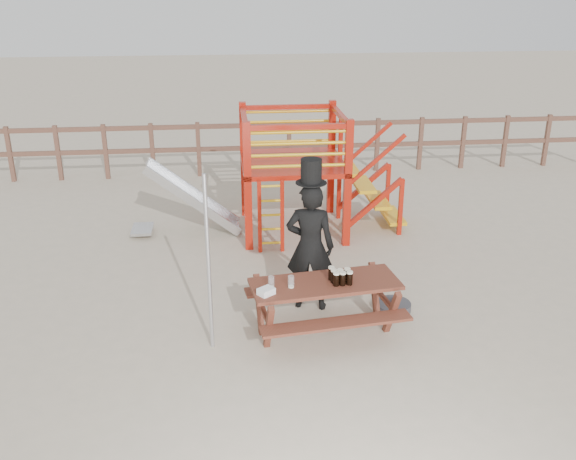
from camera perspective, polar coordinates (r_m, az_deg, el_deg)
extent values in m
plane|color=#B9A890|center=(8.08, 1.81, -9.38)|extent=(60.00, 60.00, 0.00)
cube|color=brown|center=(14.22, -1.93, 9.30)|extent=(15.00, 0.06, 0.10)
cube|color=brown|center=(14.33, -1.91, 7.33)|extent=(15.00, 0.06, 0.10)
cube|color=brown|center=(15.00, -23.48, 6.19)|extent=(0.09, 0.09, 1.20)
cube|color=brown|center=(14.73, -19.76, 6.45)|extent=(0.09, 0.09, 1.20)
cube|color=brown|center=(14.52, -15.91, 6.70)|extent=(0.09, 0.09, 1.20)
cube|color=brown|center=(14.38, -11.96, 6.92)|extent=(0.09, 0.09, 1.20)
cube|color=brown|center=(14.31, -7.95, 7.11)|extent=(0.09, 0.09, 1.20)
cube|color=brown|center=(14.31, -3.92, 7.27)|extent=(0.09, 0.09, 1.20)
cube|color=brown|center=(14.38, 0.10, 7.39)|extent=(0.09, 0.09, 1.20)
cube|color=brown|center=(14.51, 4.06, 7.47)|extent=(0.09, 0.09, 1.20)
cube|color=brown|center=(14.72, 7.93, 7.52)|extent=(0.09, 0.09, 1.20)
cube|color=brown|center=(14.98, 11.68, 7.53)|extent=(0.09, 0.09, 1.20)
cube|color=brown|center=(15.31, 15.29, 7.52)|extent=(0.09, 0.09, 1.20)
cube|color=brown|center=(15.70, 18.73, 7.47)|extent=(0.09, 0.09, 1.20)
cube|color=brown|center=(16.13, 21.99, 7.41)|extent=(0.09, 0.09, 1.20)
cube|color=#A9190B|center=(10.15, -3.60, 3.79)|extent=(0.12, 0.12, 2.10)
cube|color=#A9190B|center=(10.33, 5.32, 4.06)|extent=(0.12, 0.12, 2.10)
cube|color=#A9190B|center=(11.68, -3.95, 6.20)|extent=(0.12, 0.12, 2.10)
cube|color=#A9190B|center=(11.84, 3.85, 6.42)|extent=(0.12, 0.12, 2.10)
cube|color=#A9190B|center=(10.93, 0.41, 5.97)|extent=(1.72, 1.72, 0.08)
cube|color=#A9190B|center=(9.96, 0.94, 9.15)|extent=(1.60, 0.08, 0.08)
cube|color=#A9190B|center=(11.51, -0.03, 10.89)|extent=(1.60, 0.08, 0.08)
cube|color=#A9190B|center=(10.68, -3.91, 9.97)|extent=(0.08, 1.60, 0.08)
cube|color=#A9190B|center=(10.85, 4.69, 10.14)|extent=(0.08, 1.60, 0.08)
cylinder|color=#EAAD13|center=(10.11, 0.91, 5.72)|extent=(1.50, 0.05, 0.05)
cylinder|color=#EAAD13|center=(11.65, -0.03, 7.89)|extent=(1.50, 0.05, 0.05)
cylinder|color=#EAAD13|center=(10.06, 0.92, 6.70)|extent=(1.50, 0.05, 0.05)
cylinder|color=#EAAD13|center=(11.61, -0.03, 8.75)|extent=(1.50, 0.05, 0.05)
cylinder|color=#EAAD13|center=(10.02, 0.93, 7.70)|extent=(1.50, 0.05, 0.05)
cylinder|color=#EAAD13|center=(11.57, -0.03, 9.62)|extent=(1.50, 0.05, 0.05)
cylinder|color=#EAAD13|center=(9.98, 0.93, 8.70)|extent=(1.50, 0.05, 0.05)
cylinder|color=#EAAD13|center=(11.53, -0.03, 10.50)|extent=(1.50, 0.05, 0.05)
cube|color=#A9190B|center=(10.16, -2.54, 1.15)|extent=(0.06, 0.06, 1.20)
cube|color=#A9190B|center=(10.19, -0.52, 1.22)|extent=(0.06, 0.06, 1.20)
cylinder|color=#EAAD13|center=(10.34, -1.50, -1.15)|extent=(0.36, 0.04, 0.04)
cylinder|color=#EAAD13|center=(10.25, -1.52, 0.09)|extent=(0.36, 0.04, 0.04)
cylinder|color=#EAAD13|center=(10.16, -1.53, 1.34)|extent=(0.36, 0.04, 0.04)
cylinder|color=#EAAD13|center=(10.08, -1.54, 2.62)|extent=(0.36, 0.04, 0.04)
cylinder|color=#EAAD13|center=(10.01, -1.56, 3.92)|extent=(0.36, 0.04, 0.04)
cube|color=#EAAD13|center=(11.10, 5.31, 5.49)|extent=(0.30, 0.90, 0.06)
cube|color=#EAAD13|center=(11.24, 6.66, 4.05)|extent=(0.30, 0.90, 0.06)
cube|color=#EAAD13|center=(11.40, 7.97, 2.65)|extent=(0.30, 0.90, 0.06)
cube|color=#EAAD13|center=(11.57, 9.24, 1.28)|extent=(0.30, 0.90, 0.06)
cube|color=#A9190B|center=(10.91, 7.73, 2.44)|extent=(0.95, 0.08, 0.86)
cube|color=#A9190B|center=(11.74, 6.73, 3.90)|extent=(0.95, 0.08, 0.86)
cube|color=silver|center=(11.05, -8.40, 2.76)|extent=(1.53, 0.55, 1.21)
cube|color=silver|center=(10.78, -8.46, 2.50)|extent=(1.58, 0.04, 1.28)
cube|color=silver|center=(11.29, -8.37, 3.40)|extent=(1.58, 0.04, 1.28)
cube|color=silver|center=(11.31, -12.82, 0.08)|extent=(0.35, 0.55, 0.05)
cube|color=maroon|center=(7.84, 3.32, -4.80)|extent=(1.88, 0.91, 0.05)
cube|color=maroon|center=(7.55, 4.36, -8.27)|extent=(1.82, 0.48, 0.04)
cube|color=maroon|center=(8.39, 2.32, -4.97)|extent=(1.82, 0.48, 0.04)
cube|color=maroon|center=(7.84, -2.17, -7.68)|extent=(0.21, 1.08, 0.65)
cube|color=maroon|center=(8.23, 8.43, -6.39)|extent=(0.21, 1.08, 0.65)
imported|color=black|center=(8.37, 1.99, -1.51)|extent=(0.72, 0.56, 1.74)
cube|color=#0D8F40|center=(8.42, 2.10, 0.18)|extent=(0.07, 0.03, 0.41)
cylinder|color=black|center=(8.06, 2.07, 4.23)|extent=(0.40, 0.40, 0.01)
cylinder|color=black|center=(8.02, 2.08, 5.30)|extent=(0.27, 0.27, 0.30)
cube|color=white|center=(8.12, 2.19, 6.28)|extent=(0.14, 0.04, 0.03)
cylinder|color=#B2B2B7|center=(7.41, -7.08, -3.07)|extent=(0.05, 0.05, 2.17)
cylinder|color=#36373B|center=(8.73, 9.32, -6.73)|extent=(0.47, 0.47, 0.11)
cylinder|color=#36373B|center=(8.68, 9.36, -6.14)|extent=(0.05, 0.05, 0.09)
cube|color=white|center=(7.52, -1.96, -5.48)|extent=(0.23, 0.22, 0.08)
cylinder|color=black|center=(7.72, 4.30, -4.44)|extent=(0.08, 0.08, 0.15)
cylinder|color=beige|center=(7.69, 4.32, -3.87)|extent=(0.08, 0.08, 0.02)
cylinder|color=black|center=(7.74, 4.88, -4.40)|extent=(0.08, 0.08, 0.15)
cylinder|color=beige|center=(7.70, 4.90, -3.83)|extent=(0.08, 0.08, 0.02)
cylinder|color=black|center=(7.76, 5.49, -4.34)|extent=(0.08, 0.08, 0.15)
cylinder|color=beige|center=(7.73, 5.51, -3.77)|extent=(0.08, 0.08, 0.02)
cylinder|color=black|center=(7.80, 4.09, -4.16)|extent=(0.08, 0.08, 0.15)
cylinder|color=beige|center=(7.76, 4.11, -3.59)|extent=(0.08, 0.08, 0.02)
cylinder|color=black|center=(7.81, 4.66, -4.15)|extent=(0.08, 0.08, 0.15)
cylinder|color=beige|center=(7.77, 4.68, -3.58)|extent=(0.08, 0.08, 0.02)
cylinder|color=black|center=(7.84, 5.27, -4.05)|extent=(0.08, 0.08, 0.15)
cylinder|color=beige|center=(7.80, 5.30, -3.49)|extent=(0.08, 0.08, 0.02)
cylinder|color=black|center=(7.87, 3.87, -3.92)|extent=(0.08, 0.08, 0.15)
cylinder|color=beige|center=(7.83, 3.89, -3.35)|extent=(0.08, 0.08, 0.02)
cylinder|color=silver|center=(7.65, -1.50, -4.66)|extent=(0.08, 0.08, 0.15)
cylinder|color=beige|center=(7.68, -1.49, -5.10)|extent=(0.07, 0.07, 0.02)
cylinder|color=silver|center=(7.66, 0.27, -4.62)|extent=(0.08, 0.08, 0.15)
cylinder|color=beige|center=(7.69, 0.27, -5.05)|extent=(0.07, 0.07, 0.02)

